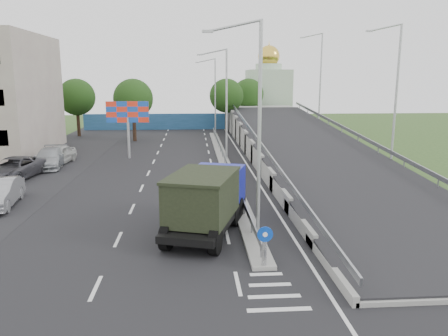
{
  "coord_description": "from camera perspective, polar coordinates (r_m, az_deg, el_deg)",
  "views": [
    {
      "loc": [
        -2.82,
        -14.23,
        7.67
      ],
      "look_at": [
        -0.93,
        12.15,
        2.2
      ],
      "focal_mm": 35.0,
      "sensor_mm": 36.0,
      "label": 1
    }
  ],
  "objects": [
    {
      "name": "tree_ramp_far",
      "position": [
        69.83,
        3.2,
        9.63
      ],
      "size": [
        4.8,
        4.8,
        7.6
      ],
      "color": "black",
      "rests_on": "ground"
    },
    {
      "name": "sign_bollard",
      "position": [
        17.92,
        5.32,
        -10.11
      ],
      "size": [
        0.64,
        0.23,
        1.67
      ],
      "color": "black",
      "rests_on": "median"
    },
    {
      "name": "tree_left_mid",
      "position": [
        54.76,
        -11.77,
        8.84
      ],
      "size": [
        4.8,
        4.8,
        7.6
      ],
      "color": "black",
      "rests_on": "ground"
    },
    {
      "name": "median",
      "position": [
        39.07,
        0.11,
        0.52
      ],
      "size": [
        1.0,
        44.0,
        0.2
      ],
      "primitive_type": "cube",
      "color": "gray",
      "rests_on": "ground"
    },
    {
      "name": "median_guardrail",
      "position": [
        38.95,
        0.11,
        1.45
      ],
      "size": [
        0.09,
        44.0,
        0.71
      ],
      "color": "gray",
      "rests_on": "median"
    },
    {
      "name": "ground",
      "position": [
        16.41,
        6.53,
        -16.27
      ],
      "size": [
        160.0,
        160.0,
        0.0
      ],
      "primitive_type": "plane",
      "color": "#2D4C1E",
      "rests_on": "ground"
    },
    {
      "name": "tree_left_far",
      "position": [
        61.19,
        -18.69,
        8.75
      ],
      "size": [
        4.8,
        4.8,
        7.6
      ],
      "color": "black",
      "rests_on": "ground"
    },
    {
      "name": "dump_truck",
      "position": [
        21.97,
        -2.18,
        -3.91
      ],
      "size": [
        4.67,
        7.7,
        3.19
      ],
      "rotation": [
        0.0,
        0.0,
        -0.31
      ],
      "color": "black",
      "rests_on": "ground"
    },
    {
      "name": "lamp_post_far",
      "position": [
        60.33,
        -1.34,
        9.92
      ],
      "size": [
        2.74,
        0.18,
        10.08
      ],
      "color": "#B2B5B7",
      "rests_on": "median"
    },
    {
      "name": "road_surface",
      "position": [
        35.08,
        -4.3,
        -0.98
      ],
      "size": [
        26.0,
        90.0,
        0.04
      ],
      "primitive_type": "cube",
      "color": "black",
      "rests_on": "ground"
    },
    {
      "name": "lamp_post_near",
      "position": [
        20.52,
        4.14,
        6.45
      ],
      "size": [
        2.74,
        0.18,
        10.08
      ],
      "color": "#B2B5B7",
      "rests_on": "median"
    },
    {
      "name": "parked_car_c",
      "position": [
        37.2,
        -25.77,
        -0.07
      ],
      "size": [
        3.67,
        6.38,
        1.68
      ],
      "primitive_type": "imported",
      "rotation": [
        0.0,
        0.0,
        -0.15
      ],
      "color": "#39393F",
      "rests_on": "ground"
    },
    {
      "name": "blue_wall",
      "position": [
        66.55,
        -5.13,
        6.06
      ],
      "size": [
        30.0,
        0.5,
        2.4
      ],
      "primitive_type": "cube",
      "color": "navy",
      "rests_on": "ground"
    },
    {
      "name": "parking_strip",
      "position": [
        37.47,
        -24.6,
        -1.2
      ],
      "size": [
        8.0,
        90.0,
        0.05
      ],
      "primitive_type": "cube",
      "color": "black",
      "rests_on": "ground"
    },
    {
      "name": "parked_car_d",
      "position": [
        40.9,
        -21.8,
        1.22
      ],
      "size": [
        2.83,
        5.93,
        1.67
      ],
      "primitive_type": "imported",
      "rotation": [
        0.0,
        0.0,
        0.09
      ],
      "color": "#9EA3A7",
      "rests_on": "ground"
    },
    {
      "name": "overpass_ramp",
      "position": [
        40.04,
        10.9,
        2.97
      ],
      "size": [
        10.0,
        50.0,
        3.5
      ],
      "color": "gray",
      "rests_on": "ground"
    },
    {
      "name": "tree_median_far",
      "position": [
        62.46,
        0.33,
        9.4
      ],
      "size": [
        4.8,
        4.8,
        7.6
      ],
      "color": "black",
      "rests_on": "ground"
    },
    {
      "name": "church",
      "position": [
        75.36,
        5.78,
        9.84
      ],
      "size": [
        7.0,
        7.0,
        13.8
      ],
      "color": "#B2CCAD",
      "rests_on": "ground"
    },
    {
      "name": "lamp_post_mid",
      "position": [
        40.38,
        0.06,
        9.05
      ],
      "size": [
        2.74,
        0.18,
        10.08
      ],
      "color": "#B2B5B7",
      "rests_on": "median"
    },
    {
      "name": "parked_car_e",
      "position": [
        42.23,
        -20.9,
        1.6
      ],
      "size": [
        2.55,
        5.13,
        1.68
      ],
      "primitive_type": "imported",
      "rotation": [
        0.0,
        0.0,
        -0.12
      ],
      "color": "#B6B6B2",
      "rests_on": "ground"
    },
    {
      "name": "billboard",
      "position": [
        42.82,
        -12.48,
        6.75
      ],
      "size": [
        4.0,
        0.24,
        5.5
      ],
      "color": "#B2B5B7",
      "rests_on": "ground"
    }
  ]
}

